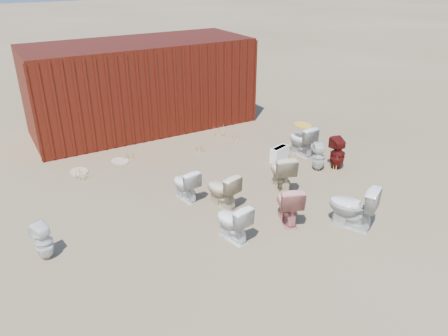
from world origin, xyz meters
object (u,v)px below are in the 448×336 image
toilet_front_maroon (338,153)px  loose_tank (279,154)px  toilet_back_yellowlid (302,140)px  toilet_front_a (185,184)px  toilet_back_beige_right (282,171)px  shipping_container (141,85)px  toilet_back_a (44,242)px  toilet_back_e (319,157)px  toilet_front_c (232,221)px  toilet_front_e (352,207)px  toilet_front_pink (288,203)px  toilet_back_beige_left (222,190)px

toilet_front_maroon → loose_tank: toilet_front_maroon is taller
toilet_back_yellowlid → loose_tank: (-0.68, -0.03, -0.20)m
toilet_front_a → toilet_back_beige_right: size_ratio=0.85×
shipping_container → toilet_back_beige_right: shipping_container is taller
toilet_back_a → toilet_back_e: size_ratio=0.99×
toilet_front_c → toilet_back_beige_right: toilet_back_beige_right is taller
toilet_front_e → loose_tank: bearing=-130.3°
shipping_container → toilet_front_pink: shipping_container is taller
toilet_back_a → toilet_back_e: (5.99, 0.33, 0.00)m
toilet_front_a → toilet_back_a: (-2.78, -0.62, -0.02)m
toilet_front_e → toilet_back_a: (-4.91, 1.79, -0.11)m
toilet_back_yellowlid → toilet_back_beige_right: bearing=34.7°
toilet_back_a → loose_tank: size_ratio=1.26×
toilet_back_yellowlid → loose_tank: size_ratio=1.52×
toilet_back_beige_left → toilet_back_yellowlid: bearing=-173.2°
toilet_front_maroon → toilet_back_e: toilet_front_maroon is taller
loose_tank → toilet_front_c: bearing=-157.0°
toilet_back_beige_left → toilet_back_beige_right: toilet_back_beige_right is taller
toilet_back_a → toilet_back_yellowlid: bearing=171.0°
shipping_container → toilet_back_beige_left: size_ratio=8.37×
toilet_front_c → toilet_front_e: 2.16m
toilet_front_e → toilet_back_e: (1.08, 2.11, -0.10)m
toilet_front_c → toilet_front_pink: bearing=168.2°
toilet_front_pink → shipping_container: bearing=-63.0°
toilet_back_beige_left → toilet_back_e: toilet_back_beige_left is taller
toilet_front_c → toilet_back_e: (3.11, 1.37, -0.03)m
toilet_back_yellowlid → toilet_front_pink: bearing=42.8°
toilet_front_maroon → toilet_front_e: toilet_front_e is taller
toilet_front_c → toilet_back_beige_left: (0.40, 1.05, 0.01)m
toilet_front_c → toilet_back_e: 3.40m
toilet_front_pink → toilet_front_maroon: size_ratio=1.02×
toilet_back_beige_right → toilet_back_a: bearing=19.0°
toilet_front_c → toilet_back_e: size_ratio=1.10×
toilet_back_a → toilet_back_beige_right: bearing=160.4°
shipping_container → toilet_front_e: bearing=-79.2°
toilet_back_e → toilet_front_a: bearing=29.2°
toilet_back_beige_right → toilet_back_yellowlid: (1.49, 1.18, -0.02)m
shipping_container → toilet_back_a: shipping_container is taller
toilet_back_beige_right → toilet_front_e: bearing=114.5°
loose_tank → toilet_back_yellowlid: bearing=-14.7°
shipping_container → toilet_back_yellowlid: bearing=-56.1°
toilet_back_a → toilet_back_yellowlid: size_ratio=0.83×
toilet_front_pink → toilet_front_c: bearing=22.3°
toilet_back_beige_right → toilet_back_yellowlid: toilet_back_beige_right is taller
shipping_container → toilet_front_e: size_ratio=7.12×
shipping_container → toilet_front_a: shipping_container is taller
toilet_back_beige_right → toilet_back_yellowlid: size_ratio=1.04×
toilet_front_e → toilet_back_e: size_ratio=1.32×
toilet_back_beige_right → loose_tank: (0.81, 1.15, -0.22)m
toilet_back_a → toilet_back_e: 6.00m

